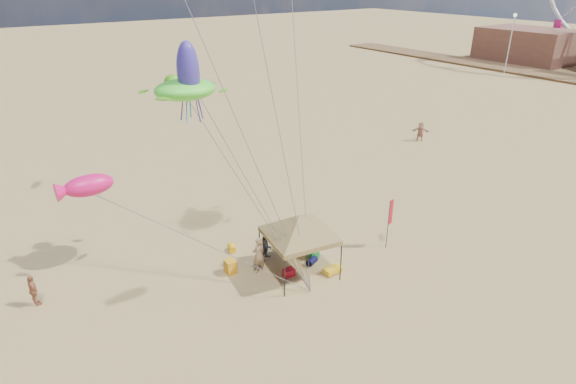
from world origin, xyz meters
name	(u,v)px	position (x,y,z in m)	size (l,w,h in m)	color
ground	(326,294)	(0.00, 0.00, 0.00)	(280.00, 280.00, 0.00)	tan
canopy_tent	(300,217)	(0.04, 2.13, 3.02)	(5.80, 5.80, 3.63)	black
feather_flag	(390,215)	(5.33, 1.34, 1.88)	(0.41, 0.15, 2.79)	black
cooler_red	(289,272)	(-0.55, 2.15, 0.19)	(0.54, 0.38, 0.38)	#B60E20
cooler_blue	(296,231)	(2.08, 5.21, 0.19)	(0.54, 0.38, 0.38)	#1642B7
bag_navy	(312,261)	(0.98, 2.30, 0.18)	(0.36, 0.36, 0.60)	#0C0C35
bag_orange	(232,248)	(-1.71, 5.72, 0.18)	(0.36, 0.36, 0.60)	#F7AB0D
chair_green	(313,251)	(1.42, 2.81, 0.35)	(0.50, 0.50, 0.70)	green
chair_yellow	(231,267)	(-2.72, 3.98, 0.35)	(0.50, 0.50, 0.70)	orange
crate_grey	(330,271)	(1.21, 1.17, 0.14)	(0.34, 0.30, 0.28)	gray
beach_cart	(333,270)	(1.32, 1.09, 0.20)	(0.90, 0.50, 0.24)	yellow
person_near_a	(258,255)	(-1.53, 3.31, 0.94)	(0.69, 0.45, 1.88)	tan
person_near_b	(267,245)	(-0.56, 4.04, 0.82)	(0.79, 0.62, 1.63)	#3C4252
person_near_c	(291,235)	(1.01, 4.17, 0.80)	(1.03, 0.59, 1.59)	silver
person_far_a	(33,290)	(-10.94, 6.74, 0.75)	(0.88, 0.37, 1.51)	#B16B44
person_far_c	(420,131)	(20.56, 12.27, 0.83)	(1.55, 0.49, 1.67)	tan
building_north	(527,45)	(67.00, 30.00, 2.60)	(10.00, 14.00, 5.20)	#8C5947
lamp_north	(512,34)	(55.00, 26.00, 5.52)	(0.50, 0.50, 8.25)	silver
turtle_kite	(185,90)	(-3.30, 6.19, 8.65)	(2.78, 2.22, 0.93)	#55FF37
fish_kite	(89,185)	(-8.71, 2.18, 6.87)	(1.63, 0.81, 0.72)	#ED1368
squid_kite	(188,71)	(-3.24, 5.85, 9.49)	(0.98, 0.98, 2.56)	#4031A2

